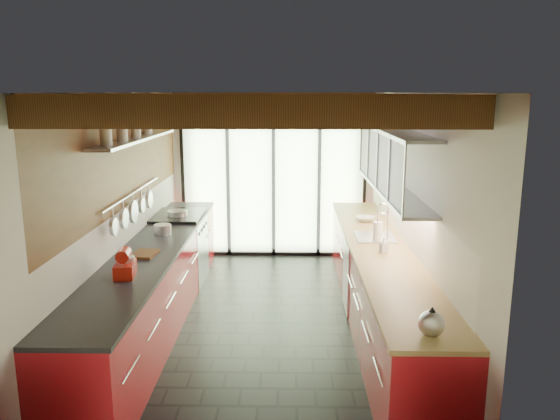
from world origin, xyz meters
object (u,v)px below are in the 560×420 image
(kettle, at_px, (432,322))
(paper_towel, at_px, (378,232))
(stand_mixer, at_px, (125,265))
(bowl, at_px, (365,219))
(soap_bottle, at_px, (384,245))

(kettle, distance_m, paper_towel, 2.45)
(stand_mixer, bearing_deg, kettle, -25.61)
(paper_towel, bearing_deg, bowl, 90.00)
(stand_mixer, distance_m, kettle, 2.82)
(paper_towel, height_order, soap_bottle, paper_towel)
(kettle, xyz_separation_m, bowl, (0.00, 3.50, -0.07))
(paper_towel, xyz_separation_m, bowl, (0.00, 1.04, -0.09))
(kettle, relative_size, paper_towel, 0.85)
(paper_towel, distance_m, soap_bottle, 0.42)
(kettle, bearing_deg, paper_towel, 90.00)
(stand_mixer, bearing_deg, paper_towel, 25.93)
(bowl, bearing_deg, paper_towel, -90.00)
(stand_mixer, relative_size, bowl, 1.31)
(kettle, height_order, bowl, kettle)
(stand_mixer, height_order, kettle, stand_mixer)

